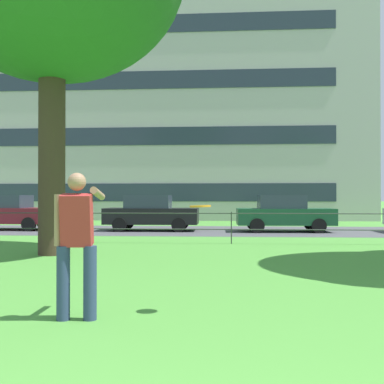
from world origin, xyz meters
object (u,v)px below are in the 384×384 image
(car_black_center, at_px, (151,213))
(car_dark_green_far_left, at_px, (284,213))
(frisbee, at_px, (200,206))
(person_thrower, at_px, (77,240))
(apartment_building_background, at_px, (134,101))
(car_maroon_right, at_px, (9,212))

(car_black_center, distance_m, car_dark_green_far_left, 5.67)
(frisbee, bearing_deg, person_thrower, -163.48)
(car_black_center, relative_size, apartment_building_background, 0.12)
(car_black_center, bearing_deg, apartment_building_background, 103.43)
(person_thrower, xyz_separation_m, car_dark_green_far_left, (4.15, 15.12, -0.18))
(person_thrower, height_order, frisbee, person_thrower)
(frisbee, bearing_deg, car_maroon_right, 122.08)
(car_maroon_right, height_order, apartment_building_background, apartment_building_background)
(person_thrower, height_order, car_black_center, person_thrower)
(car_maroon_right, relative_size, car_black_center, 1.00)
(frisbee, height_order, apartment_building_background, apartment_building_background)
(car_black_center, relative_size, car_dark_green_far_left, 0.99)
(car_maroon_right, distance_m, car_dark_green_far_left, 12.06)
(car_maroon_right, bearing_deg, frisbee, -57.92)
(car_dark_green_far_left, bearing_deg, person_thrower, -105.36)
(car_maroon_right, bearing_deg, car_dark_green_far_left, -1.28)
(apartment_building_background, bearing_deg, frisbee, -77.55)
(frisbee, relative_size, apartment_building_background, 0.01)
(car_maroon_right, relative_size, apartment_building_background, 0.12)
(car_maroon_right, bearing_deg, apartment_building_background, 81.36)
(person_thrower, relative_size, apartment_building_background, 0.05)
(frisbee, height_order, car_maroon_right, car_maroon_right)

